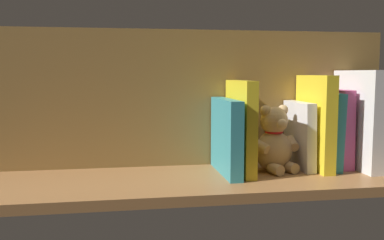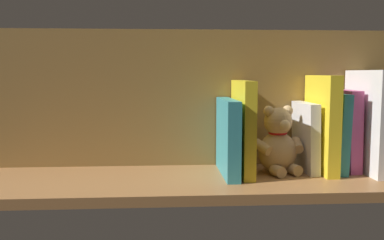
{
  "view_description": "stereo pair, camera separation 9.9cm",
  "coord_description": "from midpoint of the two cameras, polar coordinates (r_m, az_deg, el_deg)",
  "views": [
    {
      "loc": [
        16.45,
        96.88,
        23.68
      ],
      "look_at": [
        0.0,
        0.0,
        13.11
      ],
      "focal_mm": 40.86,
      "sensor_mm": 36.0,
      "label": 1
    },
    {
      "loc": [
        6.65,
        98.04,
        23.68
      ],
      "look_at": [
        0.0,
        0.0,
        13.11
      ],
      "focal_mm": 40.86,
      "sensor_mm": 36.0,
      "label": 2
    }
  ],
  "objects": [
    {
      "name": "book_4",
      "position": [
        1.11,
        11.37,
        -1.96
      ],
      "size": [
        2.83,
        14.81,
        16.67
      ],
      "primitive_type": "cube",
      "rotation": [
        0.0,
        0.03,
        0.0
      ],
      "color": "silver",
      "rests_on": "ground_plane"
    },
    {
      "name": "shelf_back_panel",
      "position": [
        1.12,
        -3.69,
        2.85
      ],
      "size": [
        107.9,
        1.5,
        34.59
      ],
      "primitive_type": "cube",
      "color": "olive",
      "rests_on": "ground_plane"
    },
    {
      "name": "dictionary_thick_white",
      "position": [
        1.15,
        18.93,
        0.05
      ],
      "size": [
        5.24,
        19.29,
        24.37
      ],
      "primitive_type": "cube",
      "color": "silver",
      "rests_on": "ground_plane"
    },
    {
      "name": "teddy_bear",
      "position": [
        1.07,
        8.11,
        -2.88
      ],
      "size": [
        12.57,
        11.88,
        16.05
      ],
      "rotation": [
        0.0,
        0.0,
        0.27
      ],
      "color": "tan",
      "rests_on": "ground_plane"
    },
    {
      "name": "book_1",
      "position": [
        1.15,
        16.03,
        -1.03
      ],
      "size": [
        3.33,
        13.47,
        19.6
      ],
      "primitive_type": "cube",
      "rotation": [
        0.0,
        0.02,
        0.0
      ],
      "color": "#B23F72",
      "rests_on": "ground_plane"
    },
    {
      "name": "book_3",
      "position": [
        1.11,
        13.32,
        -0.31
      ],
      "size": [
        2.95,
        17.25,
        23.15
      ],
      "primitive_type": "cube",
      "color": "yellow",
      "rests_on": "ground_plane"
    },
    {
      "name": "book_2",
      "position": [
        1.13,
        14.71,
        -1.31
      ],
      "size": [
        2.71,
        15.5,
        18.91
      ],
      "primitive_type": "cube",
      "rotation": [
        0.0,
        -0.03,
        0.0
      ],
      "color": "teal",
      "rests_on": "ground_plane"
    },
    {
      "name": "book_6",
      "position": [
        1.03,
        1.74,
        -2.17
      ],
      "size": [
        2.98,
        20.03,
        17.66
      ],
      "primitive_type": "cube",
      "color": "teal",
      "rests_on": "ground_plane"
    },
    {
      "name": "ground_plane",
      "position": [
        1.01,
        -2.82,
        -8.04
      ],
      "size": [
        107.9,
        31.4,
        2.2
      ],
      "primitive_type": "cube",
      "color": "#9E6B3D"
    },
    {
      "name": "book_5",
      "position": [
        1.04,
        3.65,
        -0.89
      ],
      "size": [
        2.67,
        18.86,
        21.96
      ],
      "primitive_type": "cube",
      "color": "yellow",
      "rests_on": "ground_plane"
    },
    {
      "name": "book_0",
      "position": [
        1.19,
        20.06,
        -1.54
      ],
      "size": [
        1.63,
        14.21,
        17.02
      ],
      "primitive_type": "cube",
      "color": "green",
      "rests_on": "ground_plane"
    }
  ]
}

